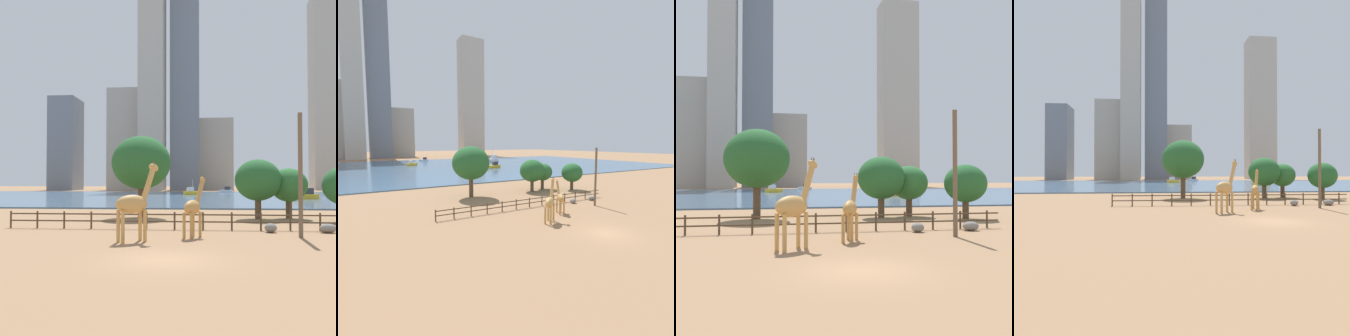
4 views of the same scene
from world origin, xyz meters
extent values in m
plane|color=#9E7551|center=(0.00, 80.00, 0.00)|extent=(400.00, 400.00, 0.00)
cube|color=#476B8C|center=(0.00, 77.00, 0.10)|extent=(180.00, 86.00, 0.20)
cylinder|color=tan|center=(-2.08, 6.09, 0.95)|extent=(0.31, 0.31, 1.89)
cylinder|color=tan|center=(-1.71, 5.63, 0.95)|extent=(0.31, 0.31, 1.89)
cylinder|color=tan|center=(-3.23, 5.19, 0.95)|extent=(0.31, 0.31, 1.89)
cylinder|color=tan|center=(-2.87, 4.73, 0.95)|extent=(0.31, 0.31, 1.89)
ellipsoid|color=tan|center=(-2.47, 5.41, 2.22)|extent=(2.16, 1.95, 1.10)
cylinder|color=tan|center=(-1.57, 6.11, 3.42)|extent=(1.02, 0.90, 2.08)
ellipsoid|color=tan|center=(-1.29, 6.33, 4.41)|extent=(0.83, 0.75, 0.64)
cone|color=brown|center=(-1.34, 6.40, 4.72)|extent=(0.14, 0.14, 0.20)
cone|color=brown|center=(-1.24, 6.27, 4.72)|extent=(0.14, 0.14, 0.20)
cylinder|color=#C18C47|center=(1.05, 8.24, 0.81)|extent=(0.25, 0.25, 1.62)
cylinder|color=#C18C47|center=(1.51, 8.03, 0.81)|extent=(0.25, 0.25, 1.62)
cylinder|color=#C18C47|center=(0.52, 7.10, 0.81)|extent=(0.25, 0.25, 1.62)
cylinder|color=#C18C47|center=(0.98, 6.89, 0.81)|extent=(0.25, 0.25, 1.62)
ellipsoid|color=#C18C47|center=(1.02, 7.56, 1.90)|extent=(1.41, 1.93, 0.94)
cylinder|color=#C18C47|center=(1.49, 8.57, 2.87)|extent=(0.74, 1.15, 1.71)
ellipsoid|color=#C18C47|center=(1.67, 8.97, 3.66)|extent=(0.55, 0.75, 0.61)
cone|color=brown|center=(1.61, 9.00, 3.93)|extent=(0.11, 0.11, 0.17)
cone|color=brown|center=(1.74, 8.94, 3.93)|extent=(0.11, 0.11, 0.17)
cylinder|color=brown|center=(7.88, 8.24, 3.97)|extent=(0.28, 0.28, 7.95)
ellipsoid|color=gray|center=(6.39, 10.84, 0.32)|extent=(0.86, 0.85, 0.64)
ellipsoid|color=gray|center=(10.30, 10.92, 0.32)|extent=(1.16, 0.85, 0.64)
cylinder|color=#4C3826|center=(-13.00, 12.00, 0.65)|extent=(0.14, 0.14, 1.30)
cylinder|color=#4C3826|center=(-10.90, 12.00, 0.65)|extent=(0.14, 0.14, 1.30)
cylinder|color=#4C3826|center=(-8.81, 12.00, 0.65)|extent=(0.14, 0.14, 1.30)
cylinder|color=#4C3826|center=(-6.71, 12.00, 0.65)|extent=(0.14, 0.14, 1.30)
cylinder|color=#4C3826|center=(-4.62, 12.00, 0.65)|extent=(0.14, 0.14, 1.30)
cylinder|color=#4C3826|center=(-2.52, 12.00, 0.65)|extent=(0.14, 0.14, 1.30)
cylinder|color=#4C3826|center=(-0.42, 12.00, 0.65)|extent=(0.14, 0.14, 1.30)
cylinder|color=#4C3826|center=(1.67, 12.00, 0.65)|extent=(0.14, 0.14, 1.30)
cylinder|color=#4C3826|center=(3.77, 12.00, 0.65)|extent=(0.14, 0.14, 1.30)
cylinder|color=#4C3826|center=(5.87, 12.00, 0.65)|extent=(0.14, 0.14, 1.30)
cylinder|color=#4C3826|center=(7.96, 12.00, 0.65)|extent=(0.14, 0.14, 1.30)
cylinder|color=#4C3826|center=(10.06, 12.00, 0.65)|extent=(0.14, 0.14, 1.30)
cylinder|color=#4C3826|center=(12.15, 12.00, 0.65)|extent=(0.14, 0.14, 1.30)
cube|color=#4C3826|center=(0.00, 12.00, 1.10)|extent=(26.10, 0.08, 0.10)
cube|color=#4C3826|center=(0.00, 12.00, 0.59)|extent=(26.10, 0.08, 0.10)
cylinder|color=brown|center=(-4.49, 22.24, 1.54)|extent=(0.68, 0.68, 3.09)
ellipsoid|color=#26602D|center=(-4.49, 22.24, 5.44)|extent=(5.88, 5.88, 5.29)
cylinder|color=brown|center=(9.87, 22.34, 0.89)|extent=(0.59, 0.59, 1.77)
ellipsoid|color=#2D6B33|center=(9.87, 22.34, 3.21)|extent=(3.60, 3.60, 3.24)
cylinder|color=brown|center=(6.83, 21.42, 0.97)|extent=(0.59, 0.59, 1.94)
ellipsoid|color=#26602D|center=(6.83, 21.42, 3.69)|extent=(4.38, 4.38, 3.94)
cylinder|color=brown|center=(14.00, 18.92, 0.83)|extent=(0.57, 0.57, 1.67)
ellipsoid|color=#26602D|center=(14.00, 18.92, 3.19)|extent=(3.79, 3.79, 3.41)
cube|color=silver|center=(33.91, 88.48, 0.93)|extent=(7.22, 6.75, 1.46)
cube|color=silver|center=(34.60, 89.08, 2.53)|extent=(3.12, 3.04, 1.75)
cylinder|color=silver|center=(33.64, 88.24, 4.20)|extent=(0.17, 0.17, 5.10)
cube|color=silver|center=(8.09, 109.23, 0.61)|extent=(4.18, 3.53, 0.82)
cube|color=#333338|center=(8.51, 108.94, 1.50)|extent=(1.76, 1.64, 0.98)
cube|color=gold|center=(20.73, 62.53, 0.68)|extent=(5.05, 2.94, 0.95)
cube|color=#333338|center=(21.30, 62.69, 1.72)|extent=(1.96, 1.56, 1.14)
cylinder|color=silver|center=(20.50, 62.46, 2.82)|extent=(0.15, 0.15, 3.33)
cube|color=gold|center=(-1.49, 86.56, 0.63)|extent=(4.30, 4.00, 0.87)
cube|color=silver|center=(-1.90, 86.20, 1.59)|extent=(1.86, 1.80, 1.04)
cylinder|color=silver|center=(-1.32, 86.70, 2.58)|extent=(0.17, 0.17, 3.03)
cube|color=#B7B2A8|center=(-19.11, 146.64, 49.71)|extent=(9.76, 14.46, 99.43)
cube|color=slate|center=(-6.33, 153.19, 47.54)|extent=(11.55, 13.51, 95.08)
cube|color=#B7B2A8|center=(54.59, 162.32, 40.63)|extent=(16.05, 11.41, 81.25)
cube|color=#ADA89E|center=(4.68, 163.34, 15.04)|extent=(17.79, 14.43, 30.07)
camera|label=1|loc=(1.85, -19.11, 3.56)|focal=45.00mm
camera|label=2|loc=(-20.48, -16.08, 8.53)|focal=28.00mm
camera|label=3|loc=(-3.89, -16.29, 3.67)|focal=45.00mm
camera|label=4|loc=(-8.94, -23.01, 3.54)|focal=35.00mm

